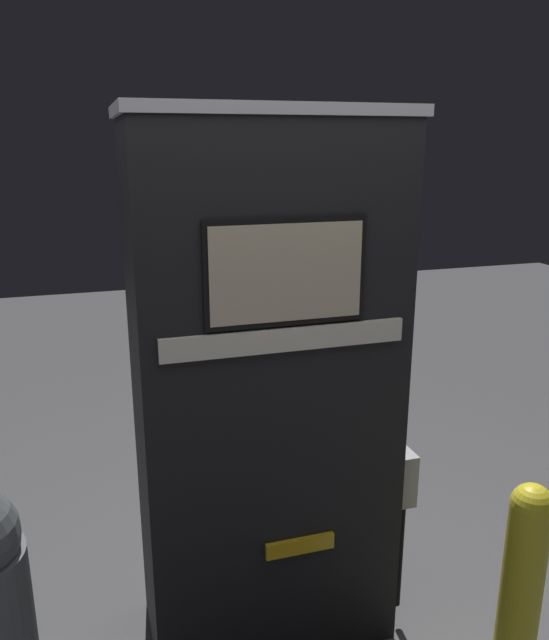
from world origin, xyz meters
name	(u,v)px	position (x,y,z in m)	size (l,w,h in m)	color
gas_pump	(266,394)	(0.00, 0.26, 1.08)	(1.10, 0.55, 2.16)	black
safety_bollard	(522,585)	(0.81, -0.36, 0.47)	(0.15, 0.15, 0.88)	yellow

